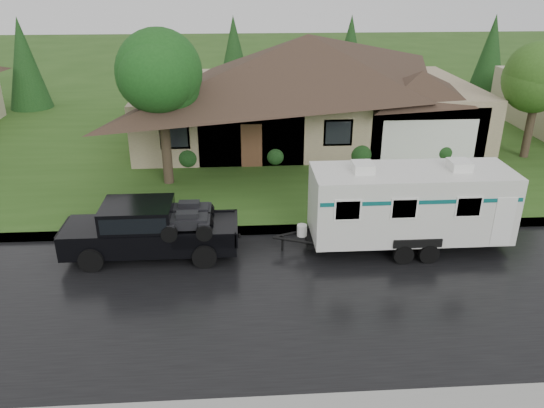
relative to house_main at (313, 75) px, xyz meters
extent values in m
plane|color=#284B17|center=(-2.29, -13.84, -3.59)|extent=(140.00, 140.00, 0.00)
cube|color=black|center=(-2.29, -15.84, -3.59)|extent=(140.00, 8.00, 0.01)
cube|color=gray|center=(-2.29, -11.59, -3.52)|extent=(140.00, 0.50, 0.15)
cube|color=#284B17|center=(-2.29, 1.16, -3.52)|extent=(140.00, 26.00, 0.15)
cube|color=gray|center=(-0.29, 0.16, -1.94)|extent=(18.00, 10.00, 3.00)
pyramid|color=#33241C|center=(-0.29, 0.16, 2.16)|extent=(19.44, 10.80, 2.60)
cube|color=gray|center=(5.11, -2.84, -2.09)|extent=(5.76, 4.00, 2.70)
cylinder|color=#382B1E|center=(-7.30, -6.71, -2.02)|extent=(0.43, 0.43, 2.85)
sphere|color=#1E581C|center=(-7.30, -6.71, 1.10)|extent=(3.93, 3.93, 3.93)
cylinder|color=#382B1E|center=(10.35, -4.26, -2.18)|extent=(0.40, 0.40, 2.52)
sphere|color=#396821|center=(10.35, -4.26, 0.58)|extent=(3.48, 3.48, 3.48)
sphere|color=#143814|center=(-6.59, -4.54, -2.94)|extent=(1.00, 1.00, 1.00)
sphere|color=#143814|center=(-2.39, -4.54, -2.94)|extent=(1.00, 1.00, 1.00)
sphere|color=#143814|center=(1.81, -4.54, -2.94)|extent=(1.00, 1.00, 1.00)
sphere|color=#143814|center=(6.01, -4.54, -2.94)|extent=(1.00, 1.00, 1.00)
cube|color=black|center=(-7.14, -13.06, -2.85)|extent=(5.67, 1.89, 0.81)
cube|color=black|center=(-9.22, -13.06, -2.60)|extent=(1.51, 1.84, 0.33)
cube|color=black|center=(-7.52, -13.06, -2.13)|extent=(2.27, 1.78, 0.85)
cube|color=black|center=(-7.52, -13.06, -2.08)|extent=(2.08, 1.81, 0.52)
cube|color=black|center=(-5.34, -13.06, -2.66)|extent=(2.08, 1.80, 0.06)
cylinder|color=black|center=(-8.93, -13.98, -3.19)|extent=(0.79, 0.30, 0.79)
cylinder|color=black|center=(-8.93, -12.13, -3.19)|extent=(0.79, 0.30, 0.79)
cylinder|color=black|center=(-5.34, -13.98, -3.19)|extent=(0.79, 0.30, 0.79)
cylinder|color=black|center=(-5.34, -12.13, -3.19)|extent=(0.79, 0.30, 0.79)
cube|color=silver|center=(1.56, -13.06, -1.91)|extent=(6.62, 2.27, 2.32)
cube|color=black|center=(1.56, -13.06, -3.21)|extent=(6.99, 1.13, 0.13)
cube|color=#0C5556|center=(1.56, -13.06, -1.40)|extent=(6.48, 2.29, 0.13)
cube|color=white|center=(-0.14, -13.06, -0.60)|extent=(0.66, 0.76, 0.30)
cube|color=white|center=(3.07, -13.06, -0.60)|extent=(0.66, 0.76, 0.30)
cylinder|color=black|center=(1.14, -14.17, -3.26)|extent=(0.66, 0.23, 0.66)
cylinder|color=black|center=(1.14, -11.94, -3.26)|extent=(0.66, 0.23, 0.66)
cylinder|color=black|center=(1.99, -14.17, -3.26)|extent=(0.66, 0.23, 0.66)
cylinder|color=black|center=(1.99, -11.94, -3.26)|extent=(0.66, 0.23, 0.66)
camera|label=1|loc=(-4.15, -29.04, 5.24)|focal=35.00mm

